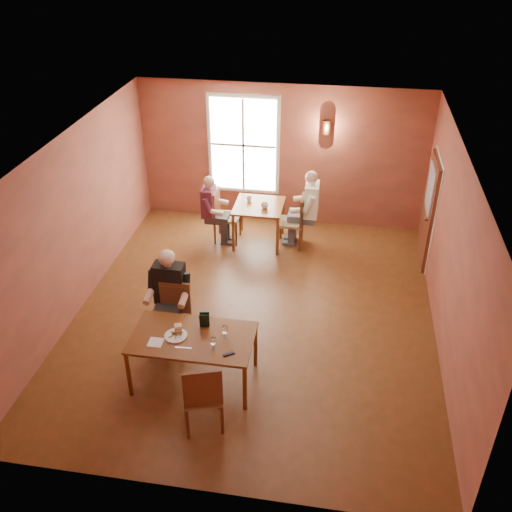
% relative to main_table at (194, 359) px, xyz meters
% --- Properties ---
extents(ground, '(6.00, 7.00, 0.01)m').
position_rel_main_table_xyz_m(ground, '(0.60, 1.69, -0.41)').
color(ground, brown).
rests_on(ground, ground).
extents(wall_back, '(6.00, 0.04, 3.00)m').
position_rel_main_table_xyz_m(wall_back, '(0.60, 5.19, 1.09)').
color(wall_back, brown).
rests_on(wall_back, ground).
extents(wall_front, '(6.00, 0.04, 3.00)m').
position_rel_main_table_xyz_m(wall_front, '(0.60, -1.81, 1.09)').
color(wall_front, brown).
rests_on(wall_front, ground).
extents(wall_left, '(0.04, 7.00, 3.00)m').
position_rel_main_table_xyz_m(wall_left, '(-2.40, 1.69, 1.09)').
color(wall_left, brown).
rests_on(wall_left, ground).
extents(wall_right, '(0.04, 7.00, 3.00)m').
position_rel_main_table_xyz_m(wall_right, '(3.60, 1.69, 1.09)').
color(wall_right, brown).
rests_on(wall_right, ground).
extents(ceiling, '(6.00, 7.00, 0.04)m').
position_rel_main_table_xyz_m(ceiling, '(0.60, 1.69, 2.59)').
color(ceiling, white).
rests_on(ceiling, wall_back).
extents(window, '(1.36, 0.10, 1.96)m').
position_rel_main_table_xyz_m(window, '(-0.20, 5.14, 1.29)').
color(window, white).
rests_on(window, wall_back).
extents(door, '(0.12, 1.04, 2.10)m').
position_rel_main_table_xyz_m(door, '(3.54, 3.99, 0.64)').
color(door, maroon).
rests_on(door, ground).
extents(wall_sconce, '(0.16, 0.16, 0.28)m').
position_rel_main_table_xyz_m(wall_sconce, '(1.50, 5.09, 1.79)').
color(wall_sconce, brown).
rests_on(wall_sconce, wall_back).
extents(main_table, '(1.73, 0.97, 0.81)m').
position_rel_main_table_xyz_m(main_table, '(0.00, 0.00, 0.00)').
color(main_table, brown).
rests_on(main_table, ground).
extents(chair_diner_main, '(0.48, 0.48, 1.09)m').
position_rel_main_table_xyz_m(chair_diner_main, '(-0.50, 0.65, 0.14)').
color(chair_diner_main, '#532B17').
rests_on(chair_diner_main, ground).
extents(diner_main, '(0.62, 0.62, 1.54)m').
position_rel_main_table_xyz_m(diner_main, '(-0.50, 0.62, 0.37)').
color(diner_main, '#33221B').
rests_on(diner_main, ground).
extents(chair_empty, '(0.63, 0.63, 1.12)m').
position_rel_main_table_xyz_m(chair_empty, '(0.32, -0.78, 0.16)').
color(chair_empty, '#522911').
rests_on(chair_empty, ground).
extents(plate_food, '(0.37, 0.37, 0.04)m').
position_rel_main_table_xyz_m(plate_food, '(-0.23, -0.03, 0.43)').
color(plate_food, white).
rests_on(plate_food, main_table).
extents(sandwich, '(0.13, 0.13, 0.13)m').
position_rel_main_table_xyz_m(sandwich, '(-0.21, 0.05, 0.47)').
color(sandwich, tan).
rests_on(sandwich, main_table).
extents(goblet_a, '(0.10, 0.10, 0.21)m').
position_rel_main_table_xyz_m(goblet_a, '(0.46, 0.06, 0.51)').
color(goblet_a, white).
rests_on(goblet_a, main_table).
extents(goblet_c, '(0.09, 0.09, 0.20)m').
position_rel_main_table_xyz_m(goblet_c, '(0.35, -0.19, 0.51)').
color(goblet_c, white).
rests_on(goblet_c, main_table).
extents(menu_stand, '(0.15, 0.09, 0.23)m').
position_rel_main_table_xyz_m(menu_stand, '(0.12, 0.26, 0.52)').
color(menu_stand, black).
rests_on(menu_stand, main_table).
extents(knife, '(0.23, 0.04, 0.00)m').
position_rel_main_table_xyz_m(knife, '(-0.06, -0.25, 0.41)').
color(knife, silver).
rests_on(knife, main_table).
extents(napkin, '(0.20, 0.20, 0.01)m').
position_rel_main_table_xyz_m(napkin, '(-0.47, -0.20, 0.41)').
color(napkin, white).
rests_on(napkin, main_table).
extents(sunglasses, '(0.15, 0.12, 0.02)m').
position_rel_main_table_xyz_m(sunglasses, '(0.58, -0.28, 0.41)').
color(sunglasses, black).
rests_on(sunglasses, main_table).
extents(second_table, '(0.97, 0.97, 0.85)m').
position_rel_main_table_xyz_m(second_table, '(0.29, 4.13, 0.02)').
color(second_table, brown).
rests_on(second_table, ground).
extents(chair_diner_white, '(0.49, 0.49, 1.10)m').
position_rel_main_table_xyz_m(chair_diner_white, '(0.94, 4.13, 0.14)').
color(chair_diner_white, '#602E17').
rests_on(chair_diner_white, ground).
extents(diner_white, '(0.62, 0.62, 1.55)m').
position_rel_main_table_xyz_m(diner_white, '(0.97, 4.13, 0.37)').
color(diner_white, silver).
rests_on(diner_white, ground).
extents(chair_diner_maroon, '(0.49, 0.49, 1.11)m').
position_rel_main_table_xyz_m(chair_diner_maroon, '(-0.36, 4.13, 0.15)').
color(chair_diner_maroon, brown).
rests_on(chair_diner_maroon, ground).
extents(diner_maroon, '(0.56, 0.56, 1.40)m').
position_rel_main_table_xyz_m(diner_maroon, '(-0.39, 4.13, 0.29)').
color(diner_maroon, maroon).
rests_on(diner_maroon, ground).
extents(cup_a, '(0.19, 0.19, 0.11)m').
position_rel_main_table_xyz_m(cup_a, '(0.42, 4.00, 0.50)').
color(cup_a, white).
rests_on(cup_a, second_table).
extents(cup_b, '(0.15, 0.15, 0.10)m').
position_rel_main_table_xyz_m(cup_b, '(0.07, 4.25, 0.50)').
color(cup_b, silver).
rests_on(cup_b, second_table).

